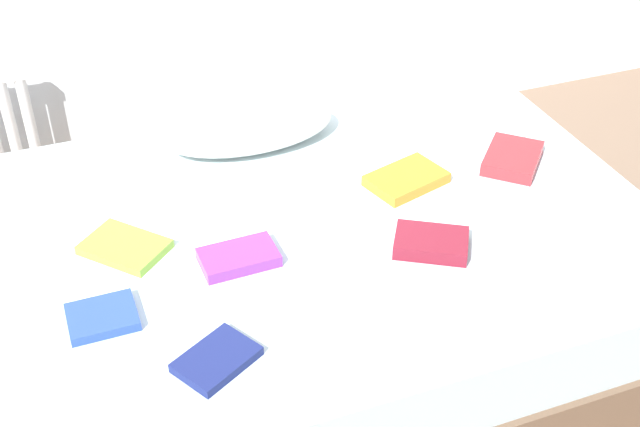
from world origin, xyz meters
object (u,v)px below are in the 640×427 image
object	(u,v)px
textbook_navy	(217,359)
textbook_lime	(125,247)
textbook_maroon	(431,243)
textbook_red	(513,158)
textbook_orange	(406,179)
textbook_blue	(102,317)
bed	(326,281)
pillow	(248,127)
textbook_purple	(239,257)

from	to	relation	value
textbook_navy	textbook_lime	xyz separation A→B (m)	(-0.13, 0.52, 0.00)
textbook_maroon	textbook_lime	bearing A→B (deg)	-169.36
textbook_red	textbook_navy	size ratio (longest dim) A/B	1.18
textbook_orange	textbook_blue	bearing A→B (deg)	-179.96
bed	textbook_maroon	xyz separation A→B (m)	(0.23, -0.25, 0.27)
textbook_orange	textbook_lime	distance (m)	0.90
textbook_navy	textbook_lime	world-z (taller)	same
pillow	textbook_blue	world-z (taller)	pillow
textbook_navy	textbook_blue	bearing A→B (deg)	104.13
textbook_navy	textbook_blue	xyz separation A→B (m)	(-0.24, 0.25, 0.00)
bed	pillow	world-z (taller)	pillow
bed	textbook_blue	distance (m)	0.78
textbook_navy	textbook_blue	size ratio (longest dim) A/B	1.09
pillow	textbook_blue	xyz separation A→B (m)	(-0.62, -0.73, -0.05)
textbook_maroon	textbook_blue	size ratio (longest dim) A/B	1.19
textbook_red	textbook_lime	bearing A→B (deg)	133.16
textbook_purple	textbook_red	world-z (taller)	textbook_red
pillow	textbook_lime	xyz separation A→B (m)	(-0.51, -0.45, -0.05)
textbook_red	textbook_lime	distance (m)	1.28
textbook_orange	textbook_red	size ratio (longest dim) A/B	1.06
textbook_maroon	textbook_red	xyz separation A→B (m)	(0.46, 0.31, 0.00)
bed	pillow	bearing A→B (deg)	99.84
textbook_maroon	textbook_orange	world-z (taller)	textbook_maroon
textbook_purple	textbook_maroon	world-z (taller)	textbook_maroon
textbook_purple	textbook_maroon	xyz separation A→B (m)	(0.53, -0.14, 0.00)
textbook_red	textbook_purple	bearing A→B (deg)	142.81
textbook_red	textbook_blue	world-z (taller)	textbook_red
textbook_purple	bed	bearing A→B (deg)	18.81
textbook_navy	bed	bearing A→B (deg)	15.84
textbook_purple	textbook_red	xyz separation A→B (m)	(0.99, 0.17, 0.00)
textbook_purple	textbook_lime	world-z (taller)	textbook_purple
textbook_navy	textbook_lime	size ratio (longest dim) A/B	0.83
bed	textbook_purple	bearing A→B (deg)	-159.69
textbook_maroon	textbook_red	bearing A→B (deg)	65.06
bed	textbook_blue	size ratio (longest dim) A/B	11.41
textbook_navy	pillow	bearing A→B (deg)	39.55
textbook_maroon	textbook_blue	distance (m)	0.93
textbook_maroon	textbook_lime	world-z (taller)	textbook_maroon
bed	textbook_purple	size ratio (longest dim) A/B	9.31
textbook_orange	textbook_lime	xyz separation A→B (m)	(-0.90, -0.02, -0.00)
pillow	textbook_blue	distance (m)	0.95
pillow	textbook_blue	size ratio (longest dim) A/B	3.42
bed	textbook_maroon	bearing A→B (deg)	-47.86
textbook_maroon	textbook_red	size ratio (longest dim) A/B	0.92
bed	textbook_lime	distance (m)	0.66
textbook_blue	textbook_navy	bearing A→B (deg)	-46.86
bed	textbook_lime	size ratio (longest dim) A/B	8.67
textbook_lime	textbook_orange	bearing A→B (deg)	49.44
textbook_purple	textbook_navy	size ratio (longest dim) A/B	1.12
bed	textbook_maroon	world-z (taller)	textbook_maroon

